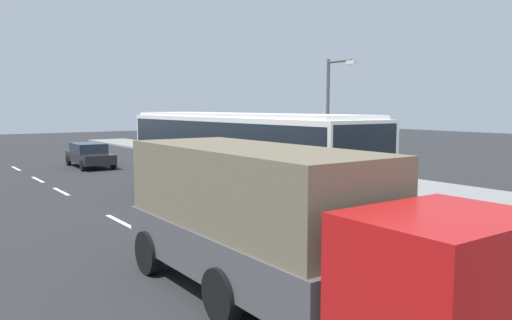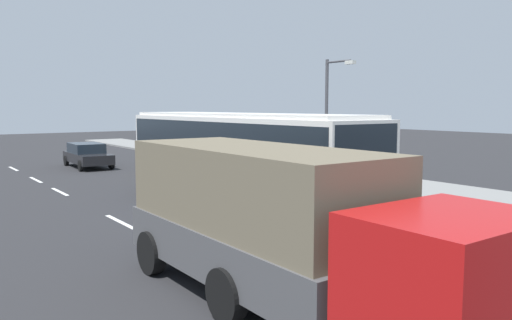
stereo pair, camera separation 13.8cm
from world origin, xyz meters
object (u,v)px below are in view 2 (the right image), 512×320
object	(u,v)px
coach_bus	(237,151)
street_lamp	(330,109)
car_white_minivan	(467,248)
car_yellow_taxi	(187,160)
pedestrian_at_crossing	(327,157)
cargo_truck	(279,223)
car_black_sedan	(87,155)

from	to	relation	value
coach_bus	street_lamp	xyz separation A→B (m)	(-3.22, 7.60, 1.43)
coach_bus	car_white_minivan	size ratio (longest dim) A/B	2.92
car_yellow_taxi	pedestrian_at_crossing	size ratio (longest dim) A/B	3.11
cargo_truck	pedestrian_at_crossing	xyz separation A→B (m)	(-12.29, 13.05, -0.57)
cargo_truck	street_lamp	size ratio (longest dim) A/B	1.44
pedestrian_at_crossing	cargo_truck	bearing A→B (deg)	-160.86
car_black_sedan	car_yellow_taxi	bearing A→B (deg)	32.04
pedestrian_at_crossing	car_white_minivan	bearing A→B (deg)	-147.86
cargo_truck	pedestrian_at_crossing	distance (m)	17.93
street_lamp	coach_bus	bearing A→B (deg)	-67.05
coach_bus	car_black_sedan	size ratio (longest dim) A/B	2.49
car_yellow_taxi	car_black_sedan	xyz separation A→B (m)	(-6.18, -3.53, 0.01)
car_yellow_taxi	street_lamp	world-z (taller)	street_lamp
cargo_truck	pedestrian_at_crossing	world-z (taller)	cargo_truck
cargo_truck	pedestrian_at_crossing	bearing A→B (deg)	133.60
coach_bus	car_white_minivan	xyz separation A→B (m)	(8.99, -0.27, -1.38)
coach_bus	cargo_truck	size ratio (longest dim) A/B	1.42
coach_bus	car_white_minivan	bearing A→B (deg)	-1.49
cargo_truck	car_black_sedan	distance (m)	24.17
car_yellow_taxi	car_black_sedan	size ratio (longest dim) A/B	0.99
car_yellow_taxi	street_lamp	size ratio (longest dim) A/B	0.82
coach_bus	pedestrian_at_crossing	bearing A→B (deg)	118.07
cargo_truck	car_yellow_taxi	world-z (taller)	cargo_truck
car_white_minivan	cargo_truck	bearing A→B (deg)	-105.64
car_black_sedan	cargo_truck	bearing A→B (deg)	-7.27
car_black_sedan	coach_bus	bearing A→B (deg)	3.02
car_white_minivan	coach_bus	bearing A→B (deg)	-178.55
car_black_sedan	car_white_minivan	distance (m)	25.17
coach_bus	street_lamp	distance (m)	8.38
car_white_minivan	pedestrian_at_crossing	world-z (taller)	pedestrian_at_crossing
cargo_truck	street_lamp	world-z (taller)	street_lamp
cargo_truck	street_lamp	bearing A→B (deg)	132.86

